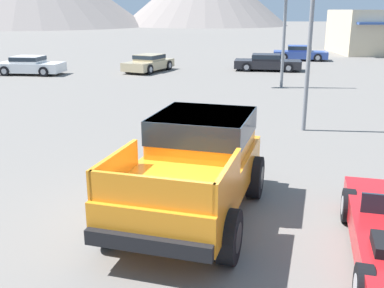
% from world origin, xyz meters
% --- Properties ---
extents(ground_plane, '(320.00, 320.00, 0.00)m').
position_xyz_m(ground_plane, '(0.00, 0.00, 0.00)').
color(ground_plane, slate).
extents(orange_pickup_truck, '(3.26, 5.10, 1.91)m').
position_xyz_m(orange_pickup_truck, '(0.02, -0.04, 1.09)').
color(orange_pickup_truck, orange).
rests_on(orange_pickup_truck, ground_plane).
extents(parked_car_tan, '(3.28, 4.42, 1.12)m').
position_xyz_m(parked_car_tan, '(-3.31, 21.66, 0.58)').
color(parked_car_tan, tan).
rests_on(parked_car_tan, ground_plane).
extents(parked_car_blue, '(4.52, 2.53, 1.18)m').
position_xyz_m(parked_car_blue, '(8.23, 28.80, 0.61)').
color(parked_car_blue, '#334C9E').
rests_on(parked_car_blue, ground_plane).
extents(parked_car_white, '(4.27, 2.25, 1.16)m').
position_xyz_m(parked_car_white, '(-10.69, 20.02, 0.59)').
color(parked_car_white, white).
rests_on(parked_car_white, ground_plane).
extents(parked_car_dark, '(4.63, 2.48, 1.09)m').
position_xyz_m(parked_car_dark, '(4.64, 22.29, 0.56)').
color(parked_car_dark, '#232328').
rests_on(parked_car_dark, ground_plane).
extents(traffic_light_main, '(4.01, 0.38, 6.11)m').
position_xyz_m(traffic_light_main, '(2.96, 15.43, 4.26)').
color(traffic_light_main, slate).
rests_on(traffic_light_main, ground_plane).
extents(storefront_building, '(8.46, 8.56, 3.97)m').
position_xyz_m(storefront_building, '(17.27, 35.38, 1.99)').
color(storefront_building, beige).
rests_on(storefront_building, ground_plane).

